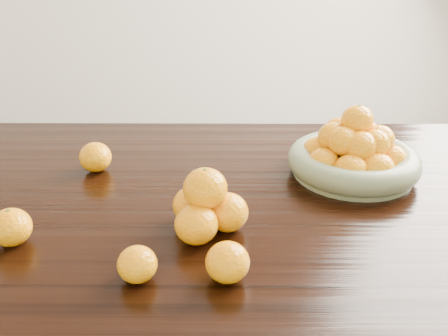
{
  "coord_description": "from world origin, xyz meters",
  "views": [
    {
      "loc": [
        0.04,
        -1.06,
        1.32
      ],
      "look_at": [
        0.03,
        -0.02,
        0.83
      ],
      "focal_mm": 40.0,
      "sensor_mm": 36.0,
      "label": 1
    }
  ],
  "objects_px": {
    "dining_table": "(212,226)",
    "loose_orange_0": "(11,227)",
    "fruit_bowl": "(354,155)",
    "orange_pyramid": "(206,207)"
  },
  "relations": [
    {
      "from": "dining_table",
      "to": "fruit_bowl",
      "type": "height_order",
      "value": "fruit_bowl"
    },
    {
      "from": "dining_table",
      "to": "loose_orange_0",
      "type": "distance_m",
      "value": 0.46
    },
    {
      "from": "dining_table",
      "to": "orange_pyramid",
      "type": "bearing_deg",
      "value": -92.23
    },
    {
      "from": "fruit_bowl",
      "to": "loose_orange_0",
      "type": "height_order",
      "value": "fruit_bowl"
    },
    {
      "from": "loose_orange_0",
      "to": "orange_pyramid",
      "type": "bearing_deg",
      "value": 7.51
    },
    {
      "from": "dining_table",
      "to": "loose_orange_0",
      "type": "bearing_deg",
      "value": -151.58
    },
    {
      "from": "orange_pyramid",
      "to": "loose_orange_0",
      "type": "relative_size",
      "value": 2.03
    },
    {
      "from": "loose_orange_0",
      "to": "dining_table",
      "type": "bearing_deg",
      "value": 28.42
    },
    {
      "from": "dining_table",
      "to": "loose_orange_0",
      "type": "height_order",
      "value": "loose_orange_0"
    },
    {
      "from": "loose_orange_0",
      "to": "fruit_bowl",
      "type": "bearing_deg",
      "value": 23.36
    }
  ]
}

